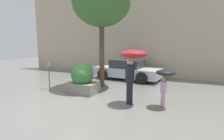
{
  "coord_description": "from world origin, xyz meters",
  "views": [
    {
      "loc": [
        3.8,
        -5.4,
        2.19
      ],
      "look_at": [
        0.61,
        1.6,
        1.05
      ],
      "focal_mm": 28.0,
      "sensor_mm": 36.0,
      "label": 1
    }
  ],
  "objects_px": {
    "parked_car_near": "(127,70)",
    "planter_box": "(82,79)",
    "person_adult": "(133,62)",
    "parking_meter": "(49,70)",
    "person_child": "(165,77)",
    "street_tree": "(101,2)"
  },
  "relations": [
    {
      "from": "person_adult",
      "to": "parking_meter",
      "type": "bearing_deg",
      "value": 130.35
    },
    {
      "from": "planter_box",
      "to": "parked_car_near",
      "type": "height_order",
      "value": "planter_box"
    },
    {
      "from": "planter_box",
      "to": "person_adult",
      "type": "distance_m",
      "value": 2.69
    },
    {
      "from": "parked_car_near",
      "to": "street_tree",
      "type": "bearing_deg",
      "value": 172.22
    },
    {
      "from": "person_child",
      "to": "street_tree",
      "type": "relative_size",
      "value": 0.24
    },
    {
      "from": "person_child",
      "to": "street_tree",
      "type": "height_order",
      "value": "street_tree"
    },
    {
      "from": "street_tree",
      "to": "planter_box",
      "type": "bearing_deg",
      "value": -98.25
    },
    {
      "from": "planter_box",
      "to": "parked_car_near",
      "type": "xyz_separation_m",
      "value": [
        0.77,
        3.85,
        -0.07
      ]
    },
    {
      "from": "planter_box",
      "to": "person_adult",
      "type": "bearing_deg",
      "value": -10.63
    },
    {
      "from": "person_child",
      "to": "parked_car_near",
      "type": "xyz_separation_m",
      "value": [
        -2.84,
        4.15,
        -0.48
      ]
    },
    {
      "from": "person_adult",
      "to": "street_tree",
      "type": "relative_size",
      "value": 0.36
    },
    {
      "from": "person_child",
      "to": "parking_meter",
      "type": "xyz_separation_m",
      "value": [
        -5.49,
        0.21,
        -0.13
      ]
    },
    {
      "from": "street_tree",
      "to": "parking_meter",
      "type": "xyz_separation_m",
      "value": [
        -2.09,
        -1.57,
        -3.31
      ]
    },
    {
      "from": "person_adult",
      "to": "person_child",
      "type": "height_order",
      "value": "person_adult"
    },
    {
      "from": "street_tree",
      "to": "person_adult",
      "type": "bearing_deg",
      "value": -40.58
    },
    {
      "from": "person_child",
      "to": "parked_car_near",
      "type": "relative_size",
      "value": 0.31
    },
    {
      "from": "parked_car_near",
      "to": "planter_box",
      "type": "bearing_deg",
      "value": 174.12
    },
    {
      "from": "parking_meter",
      "to": "person_child",
      "type": "bearing_deg",
      "value": -2.17
    },
    {
      "from": "person_adult",
      "to": "person_child",
      "type": "xyz_separation_m",
      "value": [
        1.13,
        0.17,
        -0.49
      ]
    },
    {
      "from": "person_adult",
      "to": "planter_box",
      "type": "bearing_deg",
      "value": 124.62
    },
    {
      "from": "parked_car_near",
      "to": "parking_meter",
      "type": "height_order",
      "value": "parking_meter"
    },
    {
      "from": "planter_box",
      "to": "parking_meter",
      "type": "relative_size",
      "value": 1.07
    }
  ]
}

